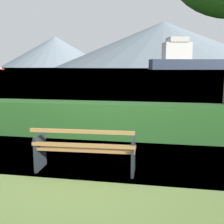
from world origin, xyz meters
TOP-DOWN VIEW (x-y plane):
  - ground_plane at (0.00, 0.00)m, footprint 1400.00×1400.00m
  - water_surface at (0.00, 309.54)m, footprint 620.00×620.00m
  - park_bench at (0.00, -0.06)m, footprint 1.89×0.65m
  - hedge_row at (0.00, 2.56)m, footprint 10.03×0.83m
  - cargo_ship_large at (32.49, 191.33)m, footprint 96.15×36.28m
  - fishing_boat_near at (-105.40, 164.69)m, footprint 3.03×5.56m
  - distant_hills at (62.50, 576.70)m, footprint 843.27×447.18m

SIDE VIEW (x-z plane):
  - ground_plane at x=0.00m, z-range 0.00..0.00m
  - water_surface at x=0.00m, z-range 0.00..0.00m
  - park_bench at x=0.00m, z-range 0.00..0.86m
  - hedge_row at x=0.00m, z-range 0.00..0.97m
  - fishing_boat_near at x=-105.40m, z-range -0.21..1.18m
  - cargo_ship_large at x=32.49m, z-range -4.59..16.24m
  - distant_hills at x=62.50m, z-range -6.47..82.82m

